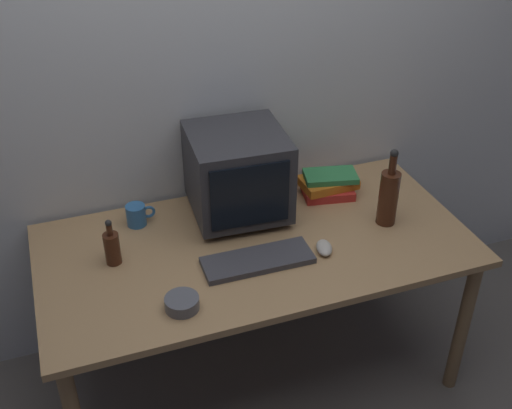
% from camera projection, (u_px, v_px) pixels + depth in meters
% --- Properties ---
extents(ground_plane, '(6.00, 6.00, 0.00)m').
position_uv_depth(ground_plane, '(256.00, 370.00, 2.90)').
color(ground_plane, slate).
extents(back_wall, '(4.00, 0.08, 2.50)m').
position_uv_depth(back_wall, '(217.00, 74.00, 2.59)').
color(back_wall, silver).
rests_on(back_wall, ground).
extents(desk, '(1.69, 0.85, 0.73)m').
position_uv_depth(desk, '(256.00, 258.00, 2.54)').
color(desk, tan).
rests_on(desk, ground).
extents(crt_monitor, '(0.40, 0.41, 0.37)m').
position_uv_depth(crt_monitor, '(237.00, 174.00, 2.57)').
color(crt_monitor, '#333338').
rests_on(crt_monitor, desk).
extents(keyboard, '(0.42, 0.16, 0.02)m').
position_uv_depth(keyboard, '(258.00, 260.00, 2.39)').
color(keyboard, '#3F3F47').
rests_on(keyboard, desk).
extents(computer_mouse, '(0.08, 0.11, 0.04)m').
position_uv_depth(computer_mouse, '(324.00, 248.00, 2.44)').
color(computer_mouse, beige).
rests_on(computer_mouse, desk).
extents(bottle_tall, '(0.08, 0.08, 0.34)m').
position_uv_depth(bottle_tall, '(389.00, 196.00, 2.55)').
color(bottle_tall, '#472314').
rests_on(bottle_tall, desk).
extents(bottle_short, '(0.06, 0.06, 0.19)m').
position_uv_depth(bottle_short, '(112.00, 247.00, 2.36)').
color(bottle_short, '#472314').
rests_on(bottle_short, desk).
extents(book_stack, '(0.26, 0.19, 0.10)m').
position_uv_depth(book_stack, '(328.00, 184.00, 2.77)').
color(book_stack, red).
rests_on(book_stack, desk).
extents(mug, '(0.12, 0.08, 0.09)m').
position_uv_depth(mug, '(137.00, 215.00, 2.58)').
color(mug, '#3370B2').
rests_on(mug, desk).
extents(cd_spindle, '(0.12, 0.12, 0.04)m').
position_uv_depth(cd_spindle, '(182.00, 303.00, 2.17)').
color(cd_spindle, '#595B66').
rests_on(cd_spindle, desk).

